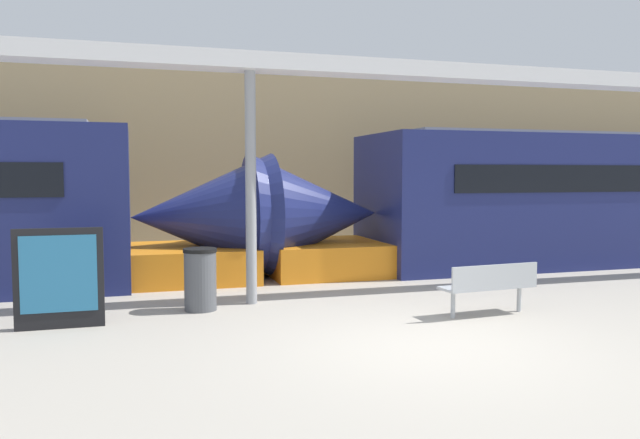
{
  "coord_description": "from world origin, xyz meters",
  "views": [
    {
      "loc": [
        -3.48,
        -7.08,
        2.19
      ],
      "look_at": [
        -0.36,
        3.3,
        1.4
      ],
      "focal_mm": 35.0,
      "sensor_mm": 36.0,
      "label": 1
    }
  ],
  "objects_px": {
    "bench_near": "(490,284)",
    "support_column_near": "(251,189)",
    "train_left": "(613,201)",
    "trash_bin": "(200,279)",
    "poster_board": "(59,278)"
  },
  "relations": [
    {
      "from": "train_left",
      "to": "bench_near",
      "type": "bearing_deg",
      "value": -144.01
    },
    {
      "from": "support_column_near",
      "to": "trash_bin",
      "type": "bearing_deg",
      "value": -161.92
    },
    {
      "from": "bench_near",
      "to": "poster_board",
      "type": "bearing_deg",
      "value": 165.74
    },
    {
      "from": "support_column_near",
      "to": "train_left",
      "type": "bearing_deg",
      "value": 15.54
    },
    {
      "from": "train_left",
      "to": "trash_bin",
      "type": "relative_size",
      "value": 18.59
    },
    {
      "from": "train_left",
      "to": "bench_near",
      "type": "distance_m",
      "value": 8.1
    },
    {
      "from": "train_left",
      "to": "trash_bin",
      "type": "bearing_deg",
      "value": -164.25
    },
    {
      "from": "bench_near",
      "to": "trash_bin",
      "type": "xyz_separation_m",
      "value": [
        -4.25,
        1.69,
        0.01
      ]
    },
    {
      "from": "trash_bin",
      "to": "poster_board",
      "type": "bearing_deg",
      "value": -162.26
    },
    {
      "from": "train_left",
      "to": "support_column_near",
      "type": "distance_m",
      "value": 10.25
    },
    {
      "from": "bench_near",
      "to": "support_column_near",
      "type": "bearing_deg",
      "value": 144.67
    },
    {
      "from": "bench_near",
      "to": "support_column_near",
      "type": "height_order",
      "value": "support_column_near"
    },
    {
      "from": "bench_near",
      "to": "trash_bin",
      "type": "height_order",
      "value": "trash_bin"
    },
    {
      "from": "train_left",
      "to": "poster_board",
      "type": "bearing_deg",
      "value": -163.93
    },
    {
      "from": "train_left",
      "to": "bench_near",
      "type": "relative_size",
      "value": 11.79
    }
  ]
}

